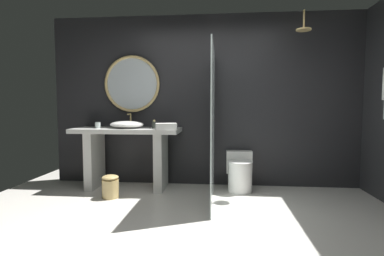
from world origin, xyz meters
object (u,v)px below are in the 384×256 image
at_px(tumbler_cup, 98,125).
at_px(soap_dispenser, 154,125).
at_px(waste_bin, 110,186).
at_px(vessel_sink, 127,124).
at_px(rain_shower_head, 304,28).
at_px(folded_hand_towel, 166,126).
at_px(toilet, 240,172).
at_px(round_wall_mirror, 132,84).

xyz_separation_m(tumbler_cup, soap_dispenser, (0.84, 0.00, 0.01)).
xyz_separation_m(soap_dispenser, waste_bin, (-0.50, -0.44, -0.80)).
distance_m(vessel_sink, rain_shower_head, 2.80).
xyz_separation_m(soap_dispenser, rain_shower_head, (2.05, -0.03, 1.31)).
height_order(tumbler_cup, folded_hand_towel, same).
distance_m(tumbler_cup, toilet, 2.19).
distance_m(vessel_sink, round_wall_mirror, 0.67).
height_order(rain_shower_head, waste_bin, rain_shower_head).
bearing_deg(toilet, waste_bin, -163.19).
xyz_separation_m(soap_dispenser, folded_hand_towel, (0.20, -0.16, -0.01)).
relative_size(toilet, folded_hand_towel, 1.93).
xyz_separation_m(tumbler_cup, round_wall_mirror, (0.43, 0.32, 0.62)).
relative_size(vessel_sink, round_wall_mirror, 0.57).
height_order(vessel_sink, folded_hand_towel, vessel_sink).
distance_m(soap_dispenser, folded_hand_towel, 0.26).
height_order(tumbler_cup, rain_shower_head, rain_shower_head).
xyz_separation_m(tumbler_cup, folded_hand_towel, (1.05, -0.15, 0.00)).
bearing_deg(soap_dispenser, folded_hand_towel, -37.41).
relative_size(toilet, waste_bin, 1.78).
height_order(vessel_sink, waste_bin, vessel_sink).
bearing_deg(rain_shower_head, round_wall_mirror, 171.96).
height_order(toilet, folded_hand_towel, folded_hand_towel).
xyz_separation_m(vessel_sink, toilet, (1.66, 0.04, -0.68)).
relative_size(vessel_sink, rain_shower_head, 1.84).
distance_m(vessel_sink, waste_bin, 0.94).
xyz_separation_m(tumbler_cup, waste_bin, (0.34, -0.44, -0.78)).
bearing_deg(vessel_sink, tumbler_cup, -173.30).
xyz_separation_m(round_wall_mirror, folded_hand_towel, (0.62, -0.48, -0.62)).
height_order(vessel_sink, round_wall_mirror, round_wall_mirror).
xyz_separation_m(toilet, waste_bin, (-1.74, -0.53, -0.11)).
height_order(tumbler_cup, waste_bin, tumbler_cup).
relative_size(tumbler_cup, waste_bin, 0.28).
relative_size(soap_dispenser, round_wall_mirror, 0.14).
height_order(round_wall_mirror, rain_shower_head, rain_shower_head).
distance_m(round_wall_mirror, folded_hand_towel, 1.00).
distance_m(soap_dispenser, round_wall_mirror, 0.81).
bearing_deg(vessel_sink, soap_dispenser, -6.41).
height_order(soap_dispenser, toilet, soap_dispenser).
height_order(round_wall_mirror, toilet, round_wall_mirror).
relative_size(soap_dispenser, waste_bin, 0.41).
relative_size(rain_shower_head, folded_hand_towel, 0.95).
bearing_deg(vessel_sink, round_wall_mirror, 89.58).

